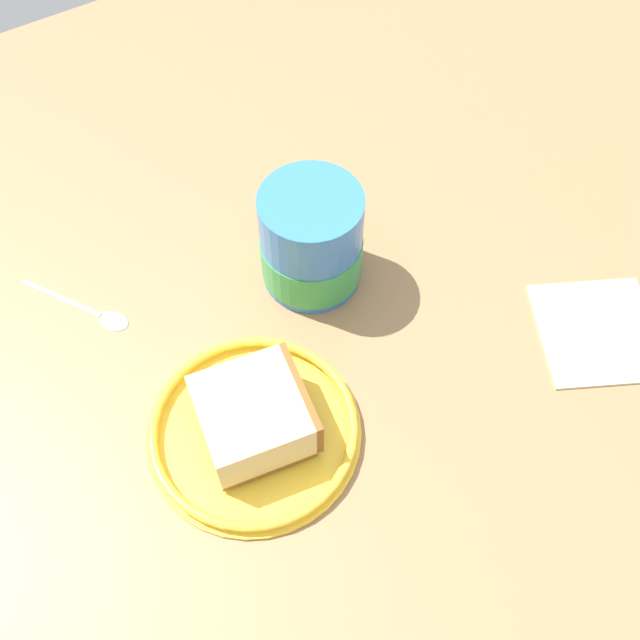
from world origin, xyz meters
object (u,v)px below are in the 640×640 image
(teaspoon, at_px, (96,312))
(folded_napkin, at_px, (598,331))
(cake_slice, at_px, (254,416))
(small_plate, at_px, (254,429))
(tea_mug, at_px, (311,243))

(teaspoon, height_order, folded_napkin, teaspoon)
(cake_slice, distance_m, teaspoon, 0.20)
(small_plate, distance_m, teaspoon, 0.20)
(tea_mug, distance_m, teaspoon, 0.21)
(cake_slice, bearing_deg, tea_mug, 43.18)
(cake_slice, height_order, folded_napkin, cake_slice)
(teaspoon, bearing_deg, tea_mug, -18.46)
(tea_mug, bearing_deg, small_plate, -137.51)
(small_plate, height_order, tea_mug, tea_mug)
(small_plate, bearing_deg, teaspoon, 110.08)
(tea_mug, height_order, teaspoon, tea_mug)
(cake_slice, height_order, teaspoon, cake_slice)
(small_plate, xyz_separation_m, tea_mug, (0.13, 0.12, 0.04))
(teaspoon, xyz_separation_m, folded_napkin, (0.39, -0.26, -0.00))
(small_plate, relative_size, cake_slice, 1.83)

